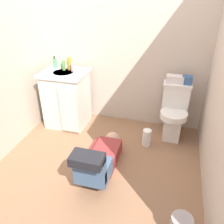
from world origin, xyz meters
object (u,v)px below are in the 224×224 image
(faucet, at_px, (68,65))
(toiletry_bag, at_px, (187,80))
(vanity_cabinet, at_px, (67,98))
(bottle_pink, at_px, (73,68))
(tissue_box, at_px, (175,79))
(toilet, at_px, (174,112))
(bottle_green, at_px, (64,65))
(soap_dispenser, at_px, (55,63))
(paper_towel_roll, at_px, (147,138))
(bottle_amber, at_px, (69,64))
(person_plumber, at_px, (100,159))
(bottle_white, at_px, (61,65))

(faucet, relative_size, toiletry_bag, 0.81)
(vanity_cabinet, bearing_deg, bottle_pink, 27.60)
(tissue_box, bearing_deg, toilet, -63.57)
(vanity_cabinet, distance_m, bottle_green, 0.47)
(soap_dispenser, bearing_deg, vanity_cabinet, -33.10)
(toiletry_bag, bearing_deg, paper_towel_roll, -134.65)
(tissue_box, bearing_deg, toiletry_bag, 0.00)
(toilet, relative_size, soap_dispenser, 4.52)
(vanity_cabinet, relative_size, soap_dispenser, 4.94)
(soap_dispenser, xyz_separation_m, bottle_amber, (0.24, -0.03, 0.02))
(vanity_cabinet, relative_size, faucet, 8.20)
(faucet, distance_m, toiletry_bag, 1.63)
(toiletry_bag, xyz_separation_m, bottle_pink, (-1.51, -0.12, 0.07))
(person_plumber, bearing_deg, bottle_amber, 127.34)
(faucet, bearing_deg, person_plumber, -52.24)
(person_plumber, relative_size, paper_towel_roll, 4.62)
(toilet, bearing_deg, person_plumber, -127.52)
(bottle_white, distance_m, bottle_amber, 0.15)
(toiletry_bag, xyz_separation_m, bottle_white, (-1.72, -0.06, 0.07))
(vanity_cabinet, height_order, toiletry_bag, toiletry_bag)
(paper_towel_roll, bearing_deg, soap_dispenser, 165.68)
(toilet, height_order, paper_towel_roll, toilet)
(toiletry_bag, height_order, bottle_amber, bottle_amber)
(bottle_green, bearing_deg, vanity_cabinet, -64.97)
(bottle_white, distance_m, bottle_pink, 0.22)
(toilet, relative_size, paper_towel_roll, 3.25)
(bottle_green, xyz_separation_m, bottle_amber, (0.07, 0.04, 0.02))
(toilet, xyz_separation_m, faucet, (-1.52, 0.06, 0.50))
(bottle_green, bearing_deg, faucet, 72.60)
(person_plumber, bearing_deg, bottle_white, 131.81)
(vanity_cabinet, relative_size, tissue_box, 3.73)
(bottle_white, xyz_separation_m, paper_towel_roll, (1.32, -0.35, -0.76))
(bottle_pink, bearing_deg, toilet, 1.17)
(bottle_amber, bearing_deg, tissue_box, 3.04)
(bottle_amber, height_order, bottle_pink, bottle_amber)
(vanity_cabinet, bearing_deg, faucet, 91.31)
(toiletry_bag, height_order, soap_dispenser, soap_dispenser)
(person_plumber, relative_size, soap_dispenser, 6.42)
(vanity_cabinet, relative_size, person_plumber, 0.77)
(person_plumber, distance_m, bottle_amber, 1.42)
(vanity_cabinet, distance_m, tissue_box, 1.53)
(bottle_white, height_order, paper_towel_roll, bottle_white)
(faucet, bearing_deg, toiletry_bag, 1.05)
(soap_dispenser, bearing_deg, paper_towel_roll, -14.32)
(toilet, distance_m, vanity_cabinet, 1.52)
(tissue_box, distance_m, soap_dispenser, 1.67)
(vanity_cabinet, bearing_deg, toilet, 3.22)
(toilet, height_order, bottle_green, bottle_green)
(bottle_pink, height_order, paper_towel_roll, bottle_pink)
(person_plumber, bearing_deg, soap_dispenser, 134.44)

